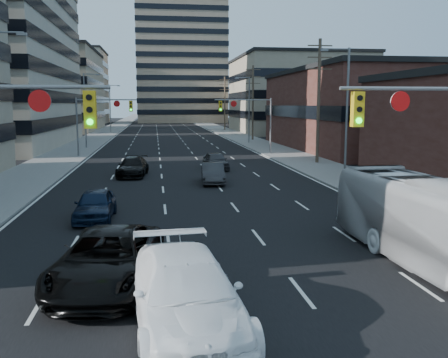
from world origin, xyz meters
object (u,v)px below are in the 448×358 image
white_van (185,293)px  transit_bus (440,225)px  sedan_blue (95,205)px  black_pickup (108,259)px

white_van → transit_bus: transit_bus is taller
white_van → sedan_blue: bearing=100.7°
transit_bus → sedan_blue: (-11.76, 8.83, -0.77)m
transit_bus → sedan_blue: size_ratio=2.54×
black_pickup → sedan_blue: bearing=106.1°
black_pickup → white_van: size_ratio=0.98×
black_pickup → transit_bus: size_ratio=0.56×
white_van → sedan_blue: 12.46m
black_pickup → sedan_blue: 8.97m
black_pickup → white_van: 3.74m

